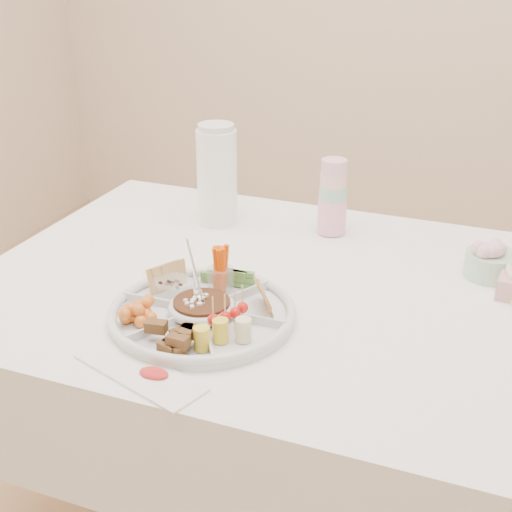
% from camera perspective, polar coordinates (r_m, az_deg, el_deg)
% --- Properties ---
extents(dining_table, '(1.52, 1.02, 0.76)m').
position_cam_1_polar(dining_table, '(1.81, 3.71, -13.28)').
color(dining_table, white).
rests_on(dining_table, floor).
extents(party_tray, '(0.39, 0.39, 0.04)m').
position_cam_1_polar(party_tray, '(1.47, -4.34, -4.39)').
color(party_tray, silver).
rests_on(party_tray, dining_table).
extents(bean_dip, '(0.12, 0.12, 0.04)m').
position_cam_1_polar(bean_dip, '(1.47, -4.35, -4.13)').
color(bean_dip, black).
rests_on(bean_dip, party_tray).
extents(tortillas, '(0.09, 0.09, 0.05)m').
position_cam_1_polar(tortillas, '(1.48, 0.65, -3.24)').
color(tortillas, '#AE8446').
rests_on(tortillas, party_tray).
extents(carrot_cucumber, '(0.12, 0.12, 0.10)m').
position_cam_1_polar(carrot_cucumber, '(1.56, -2.46, -0.86)').
color(carrot_cucumber, '#E24800').
rests_on(carrot_cucumber, party_tray).
extents(pita_raisins, '(0.12, 0.12, 0.06)m').
position_cam_1_polar(pita_raisins, '(1.56, -7.19, -1.88)').
color(pita_raisins, tan).
rests_on(pita_raisins, party_tray).
extents(cherries, '(0.12, 0.12, 0.05)m').
position_cam_1_polar(cherries, '(1.46, -9.44, -4.32)').
color(cherries, orange).
rests_on(cherries, party_tray).
extents(granola_chunks, '(0.11, 0.11, 0.05)m').
position_cam_1_polar(granola_chunks, '(1.36, -6.58, -6.40)').
color(granola_chunks, '#4E3113').
rests_on(granola_chunks, party_tray).
extents(banana_tomato, '(0.10, 0.10, 0.08)m').
position_cam_1_polar(banana_tomato, '(1.36, -1.16, -5.11)').
color(banana_tomato, '#FFE488').
rests_on(banana_tomato, party_tray).
extents(cup_stack, '(0.08, 0.08, 0.21)m').
position_cam_1_polar(cup_stack, '(1.87, 6.16, 4.78)').
color(cup_stack, silver).
rests_on(cup_stack, dining_table).
extents(thermos, '(0.12, 0.12, 0.28)m').
position_cam_1_polar(thermos, '(1.92, -3.14, 6.59)').
color(thermos, white).
rests_on(thermos, dining_table).
extents(flower_bowl, '(0.13, 0.13, 0.09)m').
position_cam_1_polar(flower_bowl, '(1.73, 18.32, -0.20)').
color(flower_bowl, '#94BDA5').
rests_on(flower_bowl, dining_table).
extents(placemat, '(0.29, 0.17, 0.01)m').
position_cam_1_polar(placemat, '(1.33, -9.30, -9.18)').
color(placemat, white).
rests_on(placemat, dining_table).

